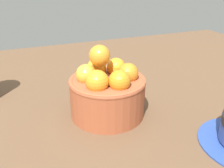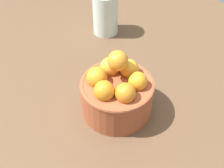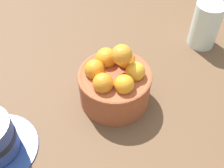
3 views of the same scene
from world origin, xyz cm
name	(u,v)px [view 3 (image 3 of 3)]	position (x,y,z in cm)	size (l,w,h in cm)	color
ground_plane	(114,103)	(0.00, 0.00, -1.64)	(147.56, 107.99, 3.29)	brown
terracotta_bowl	(115,82)	(-0.05, -0.01, 5.03)	(14.41, 14.41, 13.71)	#9E4C2D
water_glass	(206,25)	(-23.47, 16.00, 5.57)	(6.69, 6.69, 11.14)	silver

